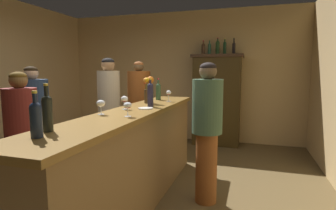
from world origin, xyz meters
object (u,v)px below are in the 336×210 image
object	(u,v)px
wine_bottle_riesling	(158,91)
flower_arrangement	(149,89)
display_bottle_left	(203,48)
display_bottle_right	(234,47)
display_bottle_center	(218,47)
patron_in_grey	(109,110)
bar_counter	(134,159)
patron_in_navy	(22,138)
wine_bottle_rose	(47,111)
wine_bottle_merlot	(36,117)
wine_glass_front	(101,104)
wine_glass_spare	(128,106)
patron_by_cabinet	(34,121)
wine_bottle_malbec	(150,94)
display_cabinet	(217,98)
bartender	(207,127)
display_bottle_midleft	(209,48)
patron_tall	(139,105)
wine_glass_mid	(169,93)
cheese_plate	(146,108)
display_bottle_midright	(225,47)
wine_glass_rear	(124,100)

from	to	relation	value
wine_bottle_riesling	flower_arrangement	xyz separation A→B (m)	(0.01, -0.42, 0.05)
display_bottle_left	display_bottle_right	bearing A→B (deg)	-0.00
display_bottle_center	patron_in_grey	size ratio (longest dim) A/B	0.19
bar_counter	patron_in_navy	world-z (taller)	patron_in_navy
wine_bottle_rose	flower_arrangement	xyz separation A→B (m)	(0.06, 1.73, 0.04)
wine_bottle_merlot	wine_glass_front	world-z (taller)	wine_bottle_merlot
wine_glass_spare	patron_by_cabinet	bearing A→B (deg)	160.05
wine_bottle_rose	patron_in_grey	distance (m)	2.08
wine_bottle_riesling	patron_by_cabinet	world-z (taller)	patron_by_cabinet
wine_bottle_malbec	wine_bottle_merlot	distance (m)	1.60
display_cabinet	display_bottle_right	distance (m)	1.04
patron_in_grey	bartender	world-z (taller)	patron_in_grey
wine_bottle_riesling	display_bottle_midleft	world-z (taller)	display_bottle_midleft
display_cabinet	display_bottle_midleft	distance (m)	1.01
display_bottle_left	patron_tall	world-z (taller)	display_bottle_left
wine_bottle_rose	patron_in_navy	bearing A→B (deg)	145.05
display_cabinet	wine_glass_front	xyz separation A→B (m)	(-0.70, -3.18, 0.24)
wine_bottle_merlot	wine_glass_spare	bearing A→B (deg)	77.05
bartender	wine_bottle_rose	bearing A→B (deg)	58.11
display_bottle_midleft	patron_tall	world-z (taller)	display_bottle_midleft
wine_glass_mid	display_bottle_midleft	world-z (taller)	display_bottle_midleft
wine_bottle_malbec	wine_bottle_riesling	world-z (taller)	wine_bottle_malbec
display_cabinet	patron_in_navy	size ratio (longest dim) A/B	1.22
cheese_plate	display_bottle_midright	size ratio (longest dim) A/B	0.54
wine_glass_spare	display_bottle_midright	bearing A→B (deg)	80.52
wine_glass_front	display_bottle_midright	size ratio (longest dim) A/B	0.46
display_bottle_left	display_bottle_midleft	bearing A→B (deg)	0.00
display_bottle_left	bartender	size ratio (longest dim) A/B	0.18
bartender	bar_counter	bearing A→B (deg)	24.79
bar_counter	wine_glass_rear	bearing A→B (deg)	160.41
display_cabinet	wine_glass_spare	bearing A→B (deg)	-97.12
wine_bottle_malbec	flower_arrangement	size ratio (longest dim) A/B	0.95
wine_glass_rear	display_bottle_right	world-z (taller)	display_bottle_right
flower_arrangement	display_bottle_right	xyz separation A→B (m)	(0.91, 2.19, 0.68)
wine_bottle_riesling	patron_by_cabinet	distance (m)	1.71
wine_glass_rear	patron_by_cabinet	bearing A→B (deg)	172.43
display_cabinet	patron_by_cabinet	distance (m)	3.32
display_bottle_center	bartender	distance (m)	2.72
display_bottle_left	display_bottle_right	distance (m)	0.59
display_bottle_midleft	patron_in_grey	xyz separation A→B (m)	(-1.14, -1.96, -1.01)
display_cabinet	display_bottle_right	bearing A→B (deg)	0.00
display_bottle_midright	wine_bottle_riesling	bearing A→B (deg)	-112.91
wine_bottle_rose	display_bottle_right	size ratio (longest dim) A/B	1.09
wine_glass_rear	display_bottle_left	size ratio (longest dim) A/B	0.52
wine_bottle_rose	wine_glass_front	xyz separation A→B (m)	(-0.04, 0.75, -0.04)
wine_glass_front	wine_glass_spare	distance (m)	0.30
wine_bottle_rose	wine_glass_spare	xyz separation A→B (m)	(0.26, 0.71, -0.05)
flower_arrangement	patron_tall	xyz separation A→B (m)	(-0.60, 1.06, -0.36)
cheese_plate	display_cabinet	bearing A→B (deg)	80.77
patron_by_cabinet	wine_bottle_malbec	bearing A→B (deg)	28.85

